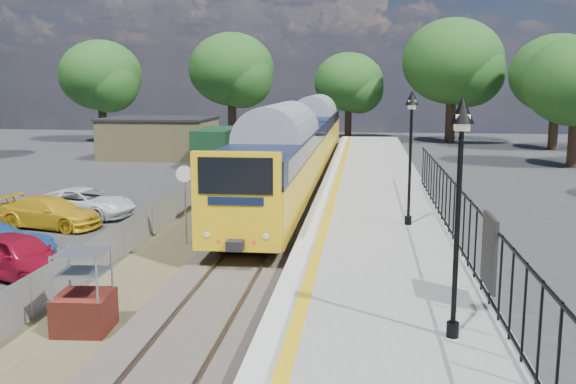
% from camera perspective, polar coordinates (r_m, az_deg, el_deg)
% --- Properties ---
extents(ground, '(120.00, 120.00, 0.00)m').
position_cam_1_polar(ground, '(17.40, -6.08, -9.62)').
color(ground, '#2D2D30').
rests_on(ground, ground).
extents(track_bed, '(5.90, 80.00, 0.29)m').
position_cam_1_polar(track_bed, '(26.62, -2.46, -2.58)').
color(track_bed, '#473F38').
rests_on(track_bed, ground).
extents(platform, '(5.00, 70.00, 0.90)m').
position_cam_1_polar(platform, '(24.58, 7.73, -2.83)').
color(platform, gray).
rests_on(platform, ground).
extents(platform_edge, '(0.90, 70.00, 0.01)m').
position_cam_1_polar(platform_edge, '(24.53, 2.93, -1.69)').
color(platform_edge, silver).
rests_on(platform_edge, platform).
extents(victorian_lamp_south, '(0.44, 0.44, 4.60)m').
position_cam_1_polar(victorian_lamp_south, '(12.21, 15.06, 2.61)').
color(victorian_lamp_south, black).
rests_on(victorian_lamp_south, platform).
extents(victorian_lamp_north, '(0.44, 0.44, 4.60)m').
position_cam_1_polar(victorian_lamp_north, '(22.10, 10.90, 5.78)').
color(victorian_lamp_north, black).
rests_on(victorian_lamp_north, platform).
extents(palisade_fence, '(0.12, 26.00, 2.00)m').
position_cam_1_polar(palisade_fence, '(18.86, 15.23, -2.60)').
color(palisade_fence, black).
rests_on(palisade_fence, platform).
extents(wire_fence, '(0.06, 52.00, 1.20)m').
position_cam_1_polar(wire_fence, '(29.55, -8.89, -0.45)').
color(wire_fence, '#999EA3').
rests_on(wire_fence, ground).
extents(outbuilding, '(10.80, 10.10, 3.12)m').
position_cam_1_polar(outbuilding, '(49.61, -10.43, 4.63)').
color(outbuilding, tan).
rests_on(outbuilding, ground).
extents(tree_line, '(56.80, 43.80, 11.88)m').
position_cam_1_polar(tree_line, '(58.05, 4.57, 10.49)').
color(tree_line, '#332319').
rests_on(tree_line, ground).
extents(train, '(2.82, 40.83, 3.51)m').
position_cam_1_polar(train, '(39.12, 1.30, 4.69)').
color(train, yellow).
rests_on(train, ground).
extents(brick_plinth, '(1.30, 1.30, 1.97)m').
position_cam_1_polar(brick_plinth, '(15.65, -17.73, -8.61)').
color(brick_plinth, maroon).
rests_on(brick_plinth, ground).
extents(speed_sign, '(0.57, 0.17, 2.89)m').
position_cam_1_polar(speed_sign, '(22.82, -9.16, 0.06)').
color(speed_sign, '#999EA3').
rests_on(speed_sign, ground).
extents(car_red, '(4.29, 3.09, 1.36)m').
position_cam_1_polar(car_red, '(20.68, -22.86, -5.25)').
color(car_red, '#A40F27').
rests_on(car_red, ground).
extents(car_yellow, '(4.57, 2.63, 1.24)m').
position_cam_1_polar(car_yellow, '(27.34, -20.38, -1.72)').
color(car_yellow, gold).
rests_on(car_yellow, ground).
extents(car_white, '(4.83, 3.01, 1.25)m').
position_cam_1_polar(car_white, '(29.03, -17.60, -0.93)').
color(car_white, white).
rests_on(car_white, ground).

